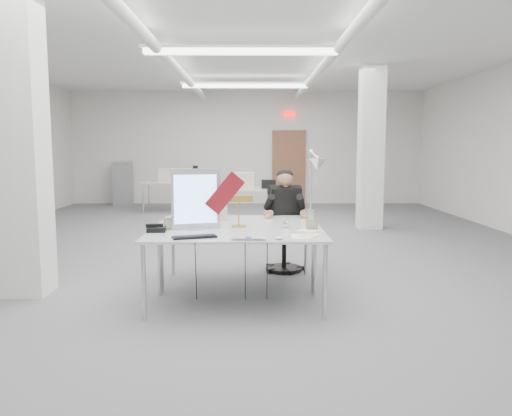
{
  "coord_description": "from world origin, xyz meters",
  "views": [
    {
      "loc": [
        0.17,
        -7.39,
        1.6
      ],
      "look_at": [
        0.2,
        -2.0,
        0.95
      ],
      "focal_mm": 35.0,
      "sensor_mm": 36.0,
      "label": 1
    }
  ],
  "objects": [
    {
      "name": "laptop",
      "position": [
        0.13,
        -2.89,
        0.77
      ],
      "size": [
        0.34,
        0.23,
        0.03
      ],
      "primitive_type": "imported",
      "rotation": [
        0.0,
        0.0,
        -0.07
      ],
      "color": "silver",
      "rests_on": "desk_main"
    },
    {
      "name": "paper_stack_c",
      "position": [
        0.73,
        -2.37,
        0.76
      ],
      "size": [
        0.26,
        0.24,
        0.01
      ],
      "primitive_type": "cube",
      "rotation": [
        0.0,
        0.0,
        -0.59
      ],
      "color": "silver",
      "rests_on": "desk_main"
    },
    {
      "name": "office_chair",
      "position": [
        0.58,
        -1.0,
        0.51
      ],
      "size": [
        0.64,
        0.64,
        1.01
      ],
      "primitive_type": null,
      "rotation": [
        0.0,
        0.0,
        0.35
      ],
      "color": "black",
      "rests_on": "room_shell"
    },
    {
      "name": "desk_clock",
      "position": [
        0.51,
        -2.13,
        0.81
      ],
      "size": [
        0.1,
        0.06,
        0.1
      ],
      "primitive_type": "cylinder",
      "rotation": [
        1.57,
        0.0,
        0.35
      ],
      "color": "silver",
      "rests_on": "desk_main"
    },
    {
      "name": "bg_desk_b",
      "position": [
        -1.8,
        5.2,
        0.74
      ],
      "size": [
        1.6,
        0.8,
        0.02
      ],
      "primitive_type": "cube",
      "color": "silver",
      "rests_on": "room_shell"
    },
    {
      "name": "architect_lamp",
      "position": [
        0.85,
        -1.83,
        1.21
      ],
      "size": [
        0.29,
        0.73,
        0.91
      ],
      "primitive_type": null,
      "rotation": [
        0.0,
        0.0,
        -0.07
      ],
      "color": "#B6B6BA",
      "rests_on": "desk_second"
    },
    {
      "name": "paper_stack_b",
      "position": [
        0.72,
        -2.65,
        0.76
      ],
      "size": [
        0.27,
        0.28,
        0.01
      ],
      "primitive_type": "cube",
      "rotation": [
        0.0,
        0.0,
        -0.68
      ],
      "color": "#DAC782",
      "rests_on": "desk_main"
    },
    {
      "name": "pennant",
      "position": [
        -0.12,
        -2.25,
        1.14
      ],
      "size": [
        0.42,
        0.05,
        0.45
      ],
      "primitive_type": "cube",
      "rotation": [
        0.0,
        -0.87,
        0.09
      ],
      "color": "maroon",
      "rests_on": "monitor"
    },
    {
      "name": "filing_cabinet",
      "position": [
        -3.5,
        6.65,
        0.6
      ],
      "size": [
        0.45,
        0.55,
        1.2
      ],
      "primitive_type": "cube",
      "color": "gray",
      "rests_on": "room_shell"
    },
    {
      "name": "seated_person",
      "position": [
        0.58,
        -1.05,
        0.9
      ],
      "size": [
        0.6,
        0.66,
        0.82
      ],
      "primitive_type": null,
      "rotation": [
        0.0,
        0.0,
        0.35
      ],
      "color": "black",
      "rests_on": "office_chair"
    },
    {
      "name": "keyboard",
      "position": [
        -0.38,
        -2.75,
        0.77
      ],
      "size": [
        0.44,
        0.26,
        0.02
      ],
      "primitive_type": "cube",
      "rotation": [
        0.0,
        0.0,
        0.32
      ],
      "color": "black",
      "rests_on": "desk_main"
    },
    {
      "name": "mouse",
      "position": [
        0.41,
        -2.85,
        0.77
      ],
      "size": [
        0.1,
        0.08,
        0.03
      ],
      "primitive_type": "ellipsoid",
      "rotation": [
        0.0,
        0.0,
        0.42
      ],
      "color": "silver",
      "rests_on": "desk_main"
    },
    {
      "name": "picture_frame_left",
      "position": [
        -0.68,
        -2.25,
        0.82
      ],
      "size": [
        0.16,
        0.09,
        0.12
      ],
      "primitive_type": "cube",
      "rotation": [
        -0.21,
        0.0,
        0.39
      ],
      "color": "#9E7544",
      "rests_on": "desk_main"
    },
    {
      "name": "bg_desk_a",
      "position": [
        0.2,
        3.0,
        0.74
      ],
      "size": [
        1.6,
        0.8,
        0.02
      ],
      "primitive_type": "cube",
      "color": "silver",
      "rests_on": "room_shell"
    },
    {
      "name": "picture_frame_right",
      "position": [
        0.79,
        -2.25,
        0.8
      ],
      "size": [
        0.13,
        0.06,
        0.1
      ],
      "primitive_type": "cube",
      "rotation": [
        -0.21,
        0.0,
        0.24
      ],
      "color": "#A98549",
      "rests_on": "desk_main"
    },
    {
      "name": "monitor",
      "position": [
        -0.42,
        -2.22,
        1.07
      ],
      "size": [
        0.51,
        0.18,
        0.63
      ],
      "primitive_type": "cube",
      "rotation": [
        0.0,
        0.0,
        0.26
      ],
      "color": "#B4B3B8",
      "rests_on": "desk_main"
    },
    {
      "name": "desk_phone",
      "position": [
        -0.81,
        -2.39,
        0.78
      ],
      "size": [
        0.2,
        0.18,
        0.05
      ],
      "primitive_type": "cube",
      "rotation": [
        0.0,
        0.0,
        0.07
      ],
      "color": "black",
      "rests_on": "desk_main"
    },
    {
      "name": "beige_monitor",
      "position": [
        -0.34,
        -1.48,
        0.95
      ],
      "size": [
        0.43,
        0.41,
        0.38
      ],
      "primitive_type": "cube",
      "rotation": [
        0.0,
        0.0,
        0.06
      ],
      "color": "beige",
      "rests_on": "desk_second"
    },
    {
      "name": "desk_second",
      "position": [
        0.0,
        -1.6,
        0.74
      ],
      "size": [
        1.8,
        0.9,
        0.02
      ],
      "primitive_type": "cube",
      "color": "silver",
      "rests_on": "room_shell"
    },
    {
      "name": "paper_stack_a",
      "position": [
        0.64,
        -2.69,
        0.76
      ],
      "size": [
        0.2,
        0.28,
        0.01
      ],
      "primitive_type": "cube",
      "rotation": [
        0.0,
        0.0,
        -0.02
      ],
      "color": "white",
      "rests_on": "desk_main"
    },
    {
      "name": "bankers_lamp",
      "position": [
        0.02,
        -2.1,
        0.94
      ],
      "size": [
        0.33,
        0.14,
        0.37
      ],
      "primitive_type": null,
      "rotation": [
        0.0,
        0.0,
        0.04
      ],
      "color": "#B37638",
      "rests_on": "desk_main"
    },
    {
      "name": "desk_main",
      "position": [
        0.0,
        -2.5,
        0.74
      ],
      "size": [
        1.8,
        0.9,
        0.02
      ],
      "primitive_type": "cube",
      "color": "silver",
      "rests_on": "room_shell"
    },
    {
      "name": "room_shell",
      "position": [
        0.04,
        0.13,
        1.69
      ],
      "size": [
        10.04,
        14.04,
        3.24
      ],
      "color": "#5B5B5E",
      "rests_on": "ground"
    }
  ]
}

